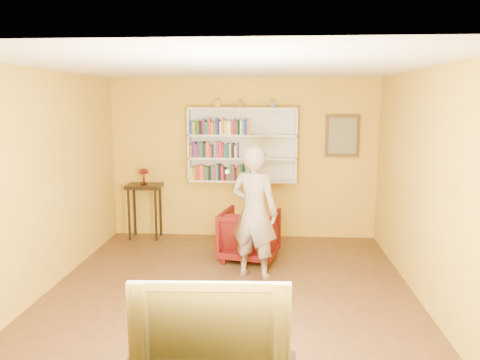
# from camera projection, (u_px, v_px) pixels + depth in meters

# --- Properties ---
(room_shell) EXTENTS (5.30, 5.80, 2.88)m
(room_shell) POSITION_uv_depth(u_px,v_px,m) (229.00, 213.00, 5.54)
(room_shell) COLOR #4B2E18
(room_shell) RESTS_ON ground
(bookshelf) EXTENTS (1.80, 0.29, 1.23)m
(bookshelf) POSITION_uv_depth(u_px,v_px,m) (243.00, 145.00, 7.81)
(bookshelf) COLOR silver
(bookshelf) RESTS_ON room_shell
(books_row_lower) EXTENTS (1.07, 0.19, 0.27)m
(books_row_lower) POSITION_uv_depth(u_px,v_px,m) (223.00, 173.00, 7.80)
(books_row_lower) COLOR gold
(books_row_lower) RESTS_ON bookshelf
(books_row_middle) EXTENTS (0.80, 0.19, 0.27)m
(books_row_middle) POSITION_uv_depth(u_px,v_px,m) (214.00, 150.00, 7.75)
(books_row_middle) COLOR brown
(books_row_middle) RESTS_ON bookshelf
(books_row_upper) EXTENTS (0.99, 0.19, 0.27)m
(books_row_upper) POSITION_uv_depth(u_px,v_px,m) (220.00, 127.00, 7.68)
(books_row_upper) COLOR #22319D
(books_row_upper) RESTS_ON bookshelf
(ornament_left) EXTENTS (0.08, 0.08, 0.11)m
(ornament_left) POSITION_uv_depth(u_px,v_px,m) (218.00, 104.00, 7.67)
(ornament_left) COLOR #B89234
(ornament_left) RESTS_ON bookshelf
(ornament_centre) EXTENTS (0.08, 0.08, 0.11)m
(ornament_centre) POSITION_uv_depth(u_px,v_px,m) (240.00, 104.00, 7.64)
(ornament_centre) COLOR #9E3B34
(ornament_centre) RESTS_ON bookshelf
(ornament_right) EXTENTS (0.08, 0.08, 0.10)m
(ornament_right) POSITION_uv_depth(u_px,v_px,m) (272.00, 104.00, 7.61)
(ornament_right) COLOR slate
(ornament_right) RESTS_ON bookshelf
(framed_painting) EXTENTS (0.55, 0.05, 0.70)m
(framed_painting) POSITION_uv_depth(u_px,v_px,m) (342.00, 136.00, 7.72)
(framed_painting) COLOR #4F3216
(framed_painting) RESTS_ON room_shell
(console_table) EXTENTS (0.57, 0.44, 0.93)m
(console_table) POSITION_uv_depth(u_px,v_px,m) (144.00, 194.00, 7.91)
(console_table) COLOR black
(console_table) RESTS_ON ground
(ruby_lustre) EXTENTS (0.17, 0.16, 0.27)m
(ruby_lustre) POSITION_uv_depth(u_px,v_px,m) (144.00, 173.00, 7.85)
(ruby_lustre) COLOR maroon
(ruby_lustre) RESTS_ON console_table
(armchair) EXTENTS (0.94, 0.96, 0.74)m
(armchair) POSITION_uv_depth(u_px,v_px,m) (250.00, 235.00, 6.89)
(armchair) COLOR #410406
(armchair) RESTS_ON ground
(person) EXTENTS (0.75, 0.62, 1.76)m
(person) POSITION_uv_depth(u_px,v_px,m) (254.00, 212.00, 6.11)
(person) COLOR #7D6A5C
(person) RESTS_ON ground
(game_remote) EXTENTS (0.04, 0.15, 0.04)m
(game_remote) POSITION_uv_depth(u_px,v_px,m) (227.00, 171.00, 5.81)
(game_remote) COLOR silver
(game_remote) RESTS_ON person
(television) EXTENTS (1.14, 0.21, 0.65)m
(television) POSITION_uv_depth(u_px,v_px,m) (211.00, 319.00, 3.36)
(television) COLOR black
(television) RESTS_ON tv_cabinet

